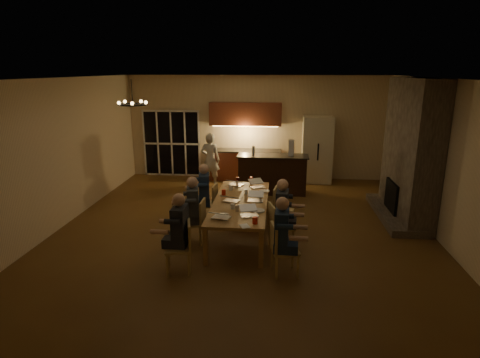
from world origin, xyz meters
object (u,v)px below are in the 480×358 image
at_px(chair_right_far, 284,208).
at_px(mug_mid, 246,192).
at_px(bar_island, 272,174).
at_px(chair_left_far, 206,203).
at_px(mug_front, 233,206).
at_px(mug_back, 231,188).
at_px(laptop_b, 249,210).
at_px(laptop_f, 258,183).
at_px(person_left_far, 204,194).
at_px(can_silver, 237,208).
at_px(refrigerator, 317,150).
at_px(person_left_near, 180,232).
at_px(bar_blender, 291,148).
at_px(person_right_mid, 282,214).
at_px(can_cola, 238,180).
at_px(bar_bottle, 253,150).
at_px(laptop_e, 236,180).
at_px(redcup_far, 251,179).
at_px(person_right_near, 281,237).
at_px(chandelier, 133,105).
at_px(chair_left_mid, 193,221).
at_px(laptop_a, 221,212).
at_px(plate_far, 264,191).
at_px(chair_left_near, 178,247).
at_px(plate_left, 223,215).
at_px(chair_right_near, 285,250).
at_px(person_left_mid, 193,211).
at_px(chair_right_mid, 282,226).
at_px(standing_person, 210,160).
at_px(can_right, 260,195).
at_px(redcup_near, 255,220).
at_px(laptop_c, 231,196).
at_px(plate_near, 258,211).
at_px(laptop_d, 255,196).
at_px(redcup_mid, 224,192).

xyz_separation_m(chair_right_far, mug_mid, (-0.83, -0.04, 0.36)).
height_order(bar_island, chair_left_far, bar_island).
xyz_separation_m(mug_front, mug_back, (-0.18, 1.22, 0.00)).
height_order(laptop_b, laptop_f, same).
distance_m(person_left_far, can_silver, 1.48).
distance_m(refrigerator, person_left_near, 6.59).
bearing_deg(bar_blender, chair_left_far, -117.74).
xyz_separation_m(person_right_mid, can_silver, (-0.85, -0.11, 0.12)).
bearing_deg(can_cola, bar_bottle, 80.84).
bearing_deg(laptop_b, laptop_f, 70.78).
relative_size(laptop_e, redcup_far, 2.67).
bearing_deg(person_right_near, mug_back, 28.79).
distance_m(bar_island, mug_mid, 2.61).
height_order(refrigerator, chandelier, chandelier).
height_order(chair_left_mid, person_right_near, person_right_near).
relative_size(laptop_a, plate_far, 1.39).
bearing_deg(chair_left_near, mug_back, 152.01).
bearing_deg(can_silver, plate_left, -133.17).
height_order(person_right_near, person_left_far, same).
distance_m(chair_right_near, person_left_mid, 2.10).
bearing_deg(bar_blender, bar_island, -167.49).
bearing_deg(refrigerator, chair_right_mid, -102.47).
bearing_deg(refrigerator, redcup_far, -122.10).
bearing_deg(chair_left_far, person_left_mid, 1.18).
bearing_deg(laptop_b, bar_blender, 59.95).
height_order(person_left_near, laptop_e, person_left_near).
xyz_separation_m(refrigerator, standing_person, (-3.17, -0.73, -0.21)).
relative_size(can_silver, bar_blender, 0.28).
distance_m(refrigerator, laptop_f, 3.73).
distance_m(can_silver, can_right, 0.95).
distance_m(chair_left_far, bar_bottle, 2.70).
bearing_deg(redcup_near, laptop_e, 103.80).
relative_size(laptop_c, redcup_near, 2.67).
bearing_deg(bar_bottle, can_right, -83.47).
relative_size(redcup_far, bar_blender, 0.28).
relative_size(chair_right_mid, bar_bottle, 3.71).
bearing_deg(plate_near, person_right_mid, 6.05).
xyz_separation_m(mug_mid, bar_bottle, (-0.01, 2.59, 0.40)).
bearing_deg(chair_right_far, mug_mid, 100.69).
xyz_separation_m(laptop_d, plate_near, (0.08, -0.59, -0.10)).
height_order(laptop_c, mug_front, laptop_c).
bearing_deg(refrigerator, redcup_mid, -120.30).
relative_size(person_left_mid, person_right_mid, 1.00).
relative_size(standing_person, mug_front, 15.76).
relative_size(chair_left_far, standing_person, 0.56).
bearing_deg(refrigerator, laptop_e, -123.80).
relative_size(chair_left_far, laptop_f, 2.78).
bearing_deg(laptop_f, refrigerator, 36.72).
xyz_separation_m(standing_person, laptop_e, (1.02, -2.47, 0.07)).
height_order(person_left_mid, plate_near, person_left_mid).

